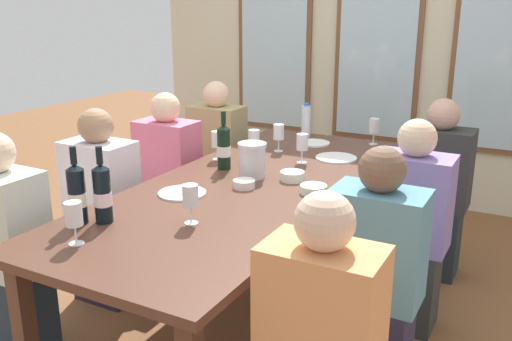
{
  "coord_description": "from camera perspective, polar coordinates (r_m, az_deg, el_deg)",
  "views": [
    {
      "loc": [
        1.34,
        -2.42,
        1.65
      ],
      "look_at": [
        0.0,
        0.08,
        0.79
      ],
      "focal_mm": 39.25,
      "sensor_mm": 36.0,
      "label": 1
    }
  ],
  "objects": [
    {
      "name": "seated_person_2",
      "position": [
        4.14,
        -3.95,
        1.04
      ],
      "size": [
        0.38,
        0.24,
        1.11
      ],
      "color": "#263632",
      "rests_on": "ground"
    },
    {
      "name": "wine_glass_0",
      "position": [
        2.37,
        -6.69,
        -2.77
      ],
      "size": [
        0.07,
        0.07,
        0.17
      ],
      "color": "white",
      "rests_on": "dining_table"
    },
    {
      "name": "ground_plane",
      "position": [
        3.22,
        -0.67,
        -13.92
      ],
      "size": [
        12.0,
        12.0,
        0.0
      ],
      "primitive_type": "plane",
      "color": "brown"
    },
    {
      "name": "tasting_bowl_0",
      "position": [
        2.78,
        5.88,
        -1.91
      ],
      "size": [
        0.13,
        0.13,
        0.04
      ],
      "primitive_type": "cylinder",
      "color": "white",
      "rests_on": "dining_table"
    },
    {
      "name": "seated_person_0",
      "position": [
        3.24,
        -15.32,
        -4.1
      ],
      "size": [
        0.38,
        0.24,
        1.11
      ],
      "color": "#2D2538",
      "rests_on": "ground"
    },
    {
      "name": "wine_glass_1",
      "position": [
        2.27,
        -18.08,
        -4.44
      ],
      "size": [
        0.07,
        0.07,
        0.17
      ],
      "color": "white",
      "rests_on": "dining_table"
    },
    {
      "name": "seated_person_1",
      "position": [
        2.44,
        11.99,
        -11.0
      ],
      "size": [
        0.38,
        0.24,
        1.11
      ],
      "color": "#28263E",
      "rests_on": "ground"
    },
    {
      "name": "water_bottle",
      "position": [
        3.91,
        5.12,
        5.02
      ],
      "size": [
        0.06,
        0.06,
        0.24
      ],
      "color": "white",
      "rests_on": "dining_table"
    },
    {
      "name": "white_plate_1",
      "position": [
        3.76,
        5.91,
        2.81
      ],
      "size": [
        0.21,
        0.21,
        0.01
      ],
      "primitive_type": "cylinder",
      "color": "white",
      "rests_on": "dining_table"
    },
    {
      "name": "dining_table",
      "position": [
        2.94,
        -0.72,
        -2.54
      ],
      "size": [
        1.0,
        2.46,
        0.74
      ],
      "color": "#533225",
      "rests_on": "ground"
    },
    {
      "name": "white_plate_0",
      "position": [
        3.41,
        8.16,
        1.28
      ],
      "size": [
        0.25,
        0.25,
        0.01
      ],
      "primitive_type": "cylinder",
      "color": "white",
      "rests_on": "dining_table"
    },
    {
      "name": "wine_glass_2",
      "position": [
        3.34,
        -3.99,
        3.14
      ],
      "size": [
        0.07,
        0.07,
        0.17
      ],
      "color": "white",
      "rests_on": "dining_table"
    },
    {
      "name": "seated_person_3",
      "position": [
        3.59,
        17.87,
        -2.23
      ],
      "size": [
        0.38,
        0.24,
        1.11
      ],
      "color": "#212B2D",
      "rests_on": "ground"
    },
    {
      "name": "metal_pitcher",
      "position": [
        2.99,
        -0.4,
        1.08
      ],
      "size": [
        0.16,
        0.16,
        0.19
      ],
      "color": "silver",
      "rests_on": "dining_table"
    },
    {
      "name": "seated_person_6",
      "position": [
        3.67,
        -8.87,
        -1.2
      ],
      "size": [
        0.38,
        0.24,
        1.11
      ],
      "color": "#352432",
      "rests_on": "ground"
    },
    {
      "name": "wine_bottle_0",
      "position": [
        2.48,
        -17.78,
        -2.28
      ],
      "size": [
        0.08,
        0.08,
        0.34
      ],
      "color": "black",
      "rests_on": "dining_table"
    },
    {
      "name": "tasting_bowl_1",
      "position": [
        2.97,
        3.71,
        -0.56
      ],
      "size": [
        0.13,
        0.13,
        0.05
      ],
      "primitive_type": "cylinder",
      "color": "white",
      "rests_on": "dining_table"
    },
    {
      "name": "back_wall_with_windows",
      "position": [
        4.85,
        12.52,
        14.09
      ],
      "size": [
        4.2,
        0.1,
        2.9
      ],
      "color": "beige",
      "rests_on": "ground"
    },
    {
      "name": "seated_person_7",
      "position": [
        2.97,
        15.35,
        -6.03
      ],
      "size": [
        0.38,
        0.24,
        1.11
      ],
      "color": "#2E302E",
      "rests_on": "ground"
    },
    {
      "name": "wine_glass_4",
      "position": [
        3.36,
        -0.2,
        3.28
      ],
      "size": [
        0.07,
        0.07,
        0.17
      ],
      "color": "white",
      "rests_on": "dining_table"
    },
    {
      "name": "wine_glass_6",
      "position": [
        3.77,
        11.96,
        4.42
      ],
      "size": [
        0.07,
        0.07,
        0.17
      ],
      "color": "white",
      "rests_on": "dining_table"
    },
    {
      "name": "wine_glass_5",
      "position": [
        3.27,
        4.73,
        2.84
      ],
      "size": [
        0.07,
        0.07,
        0.17
      ],
      "color": "white",
      "rests_on": "dining_table"
    },
    {
      "name": "tasting_bowl_2",
      "position": [
        2.84,
        -1.22,
        -1.38
      ],
      "size": [
        0.11,
        0.11,
        0.04
      ],
      "primitive_type": "cylinder",
      "color": "white",
      "rests_on": "dining_table"
    },
    {
      "name": "wine_glass_3",
      "position": [
        3.52,
        2.33,
        3.81
      ],
      "size": [
        0.07,
        0.07,
        0.17
      ],
      "color": "white",
      "rests_on": "dining_table"
    },
    {
      "name": "white_plate_2",
      "position": [
        2.78,
        -7.54,
        -2.3
      ],
      "size": [
        0.24,
        0.24,
        0.01
      ],
      "primitive_type": "cylinder",
      "color": "white",
      "rests_on": "dining_table"
    },
    {
      "name": "wine_bottle_1",
      "position": [
        3.15,
        -3.29,
        2.43
      ],
      "size": [
        0.08,
        0.08,
        0.33
      ],
      "color": "black",
      "rests_on": "dining_table"
    },
    {
      "name": "wine_bottle_2",
      "position": [
        2.46,
        -15.39,
        -2.24
      ],
      "size": [
        0.08,
        0.08,
        0.33
      ],
      "color": "black",
      "rests_on": "dining_table"
    },
    {
      "name": "seated_person_4",
      "position": [
        2.85,
        -24.0,
        -7.88
      ],
      "size": [
        0.38,
        0.24,
        1.11
      ],
      "color": "#253542",
      "rests_on": "ground"
    }
  ]
}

